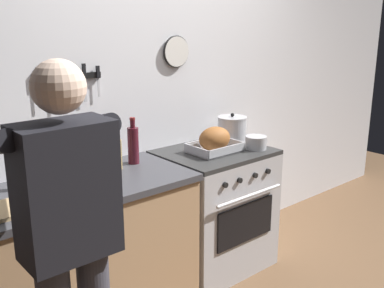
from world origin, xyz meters
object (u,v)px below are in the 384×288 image
object	(u,v)px
stove	(214,209)
bottle_wine_red	(133,144)
bottle_vinegar	(117,153)
stock_pot	(232,130)
person_cook	(68,232)
saucepan	(256,142)
bottle_hot_sauce	(67,167)
cutting_board	(27,204)
roasting_pan	(215,141)
bottle_soy_sauce	(21,175)

from	to	relation	value
stove	bottle_wine_red	distance (m)	0.84
stove	bottle_vinegar	size ratio (longest dim) A/B	3.72
stock_pot	bottle_wine_red	bearing A→B (deg)	176.70
person_cook	stock_pot	size ratio (longest dim) A/B	7.33
saucepan	bottle_hot_sauce	xyz separation A→B (m)	(-1.31, 0.31, 0.02)
stock_pot	saucepan	distance (m)	0.24
stock_pot	bottle_vinegar	xyz separation A→B (m)	(-1.00, 0.02, 0.00)
cutting_board	roasting_pan	bearing A→B (deg)	3.85
stove	cutting_board	xyz separation A→B (m)	(-1.40, -0.12, 0.46)
roasting_pan	stove	bearing A→B (deg)	39.55
person_cook	saucepan	world-z (taller)	person_cook
roasting_pan	bottle_soy_sauce	bearing A→B (deg)	173.10
person_cook	saucepan	distance (m)	1.74
roasting_pan	bottle_hot_sauce	xyz separation A→B (m)	(-1.03, 0.18, -0.02)
saucepan	bottle_vinegar	world-z (taller)	bottle_vinegar
bottle_soy_sauce	stock_pot	bearing A→B (deg)	-1.94
stove	bottle_hot_sauce	size ratio (longest dim) A/B	5.55
person_cook	bottle_wine_red	size ratio (longest dim) A/B	5.51
saucepan	bottle_soy_sauce	xyz separation A→B (m)	(-1.59, 0.29, 0.04)
bottle_wine_red	saucepan	bearing A→B (deg)	-18.50
person_cook	stock_pot	bearing A→B (deg)	-72.16
saucepan	bottle_hot_sauce	distance (m)	1.35
stock_pot	saucepan	bearing A→B (deg)	-88.90
stock_pot	bottle_vinegar	world-z (taller)	bottle_vinegar
person_cook	cutting_board	bearing A→B (deg)	-7.26
roasting_pan	stock_pot	xyz separation A→B (m)	(0.28, 0.10, 0.02)
bottle_soy_sauce	cutting_board	bearing A→B (deg)	-105.06
bottle_vinegar	bottle_hot_sauce	xyz separation A→B (m)	(-0.31, 0.06, -0.03)
roasting_pan	bottle_vinegar	xyz separation A→B (m)	(-0.72, 0.12, 0.02)
stove	person_cook	distance (m)	1.63
person_cook	stove	bearing A→B (deg)	-71.35
bottle_hot_sauce	bottle_soy_sauce	size ratio (longest dim) A/B	0.82
person_cook	cutting_board	size ratio (longest dim) A/B	4.61
cutting_board	bottle_hot_sauce	world-z (taller)	bottle_hot_sauce
cutting_board	stock_pot	bearing A→B (deg)	6.79
stove	saucepan	size ratio (longest dim) A/B	5.89
stove	bottle_hot_sauce	bearing A→B (deg)	171.79
stove	bottle_wine_red	world-z (taller)	bottle_wine_red
stock_pot	cutting_board	size ratio (longest dim) A/B	0.63
saucepan	bottle_wine_red	world-z (taller)	bottle_wine_red
stove	cutting_board	world-z (taller)	cutting_board
bottle_hot_sauce	stock_pot	bearing A→B (deg)	-3.14
stove	stock_pot	distance (m)	0.61
bottle_hot_sauce	bottle_vinegar	bearing A→B (deg)	-10.12
stock_pot	bottle_wine_red	distance (m)	0.86
roasting_pan	bottle_hot_sauce	world-z (taller)	roasting_pan
stove	bottle_hot_sauce	world-z (taller)	bottle_hot_sauce
person_cook	cutting_board	world-z (taller)	person_cook
cutting_board	bottle_wine_red	distance (m)	0.84
cutting_board	bottle_wine_red	xyz separation A→B (m)	(0.79, 0.25, 0.12)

